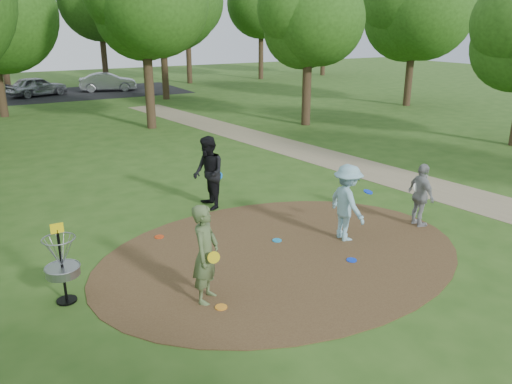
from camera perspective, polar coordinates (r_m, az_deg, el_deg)
ground at (r=11.10m, az=3.08°, el=-7.13°), size 100.00×100.00×0.00m
dirt_clearing at (r=11.09m, az=3.09°, el=-7.08°), size 8.40×8.40×0.02m
footpath at (r=16.54m, az=18.54°, el=0.75°), size 7.55×39.89×0.01m
parking_lot at (r=39.39m, az=-18.81°, el=10.70°), size 14.00×8.00×0.01m
player_observer_with_disc at (r=9.00m, az=-5.77°, el=-7.07°), size 0.79×0.80×1.86m
player_throwing_with_disc at (r=11.68m, az=10.37°, el=-1.23°), size 1.18×1.22×1.82m
player_walking_with_disc at (r=13.52m, az=-5.46°, el=2.16°), size 0.84×1.03×2.00m
player_waiting_with_disc at (r=12.96m, az=18.34°, el=-0.38°), size 0.57×1.00×1.61m
disc_ground_cyan at (r=11.70m, az=2.42°, el=-5.54°), size 0.22×0.22×0.02m
disc_ground_blue at (r=10.96m, az=10.87°, el=-7.64°), size 0.22×0.22×0.02m
disc_ground_red at (r=12.10m, az=-11.00°, el=-5.05°), size 0.22×0.22×0.02m
car_left at (r=38.61m, az=-23.75°, el=11.00°), size 4.29×2.83×1.36m
car_right at (r=39.75m, az=-16.57°, el=11.96°), size 4.31×2.33×1.35m
disc_ground_orange at (r=9.15m, az=-4.01°, el=-12.99°), size 0.22×0.22×0.02m
disc_golf_basket at (r=9.58m, az=-21.39°, el=-7.05°), size 0.63×0.63×1.54m
tree_ring at (r=20.04m, az=-11.78°, el=19.65°), size 37.07×46.09×9.61m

